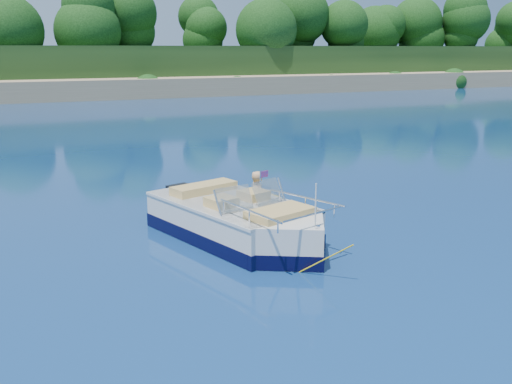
{
  "coord_description": "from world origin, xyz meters",
  "views": [
    {
      "loc": [
        -3.19,
        -9.78,
        3.81
      ],
      "look_at": [
        1.41,
        0.97,
        0.85
      ],
      "focal_mm": 40.0,
      "sensor_mm": 36.0,
      "label": 1
    }
  ],
  "objects": [
    {
      "name": "boy",
      "position": [
        2.1,
        2.49,
        0.0
      ],
      "size": [
        0.51,
        0.88,
        1.63
      ],
      "primitive_type": "imported",
      "rotation": [
        0.0,
        -0.17,
        1.4
      ],
      "color": "tan",
      "rests_on": "ground"
    },
    {
      "name": "shoreline",
      "position": [
        0.0,
        63.77,
        0.98
      ],
      "size": [
        170.0,
        59.0,
        6.0
      ],
      "color": "#987B58",
      "rests_on": "ground"
    },
    {
      "name": "motorboat",
      "position": [
        0.88,
        0.45,
        0.34
      ],
      "size": [
        2.88,
        5.16,
        1.78
      ],
      "rotation": [
        0.0,
        0.0,
        0.3
      ],
      "color": "silver",
      "rests_on": "ground"
    },
    {
      "name": "ground",
      "position": [
        0.0,
        0.0,
        0.0
      ],
      "size": [
        160.0,
        160.0,
        0.0
      ],
      "primitive_type": "plane",
      "color": "#0A244C",
      "rests_on": "ground"
    },
    {
      "name": "treeline",
      "position": [
        0.04,
        41.01,
        5.55
      ],
      "size": [
        150.0,
        7.12,
        8.19
      ],
      "color": "#322010",
      "rests_on": "ground"
    },
    {
      "name": "tow_tube",
      "position": [
        2.14,
        2.48,
        0.09
      ],
      "size": [
        1.53,
        1.53,
        0.36
      ],
      "rotation": [
        0.0,
        0.0,
        -0.15
      ],
      "color": "#FDC001",
      "rests_on": "ground"
    }
  ]
}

